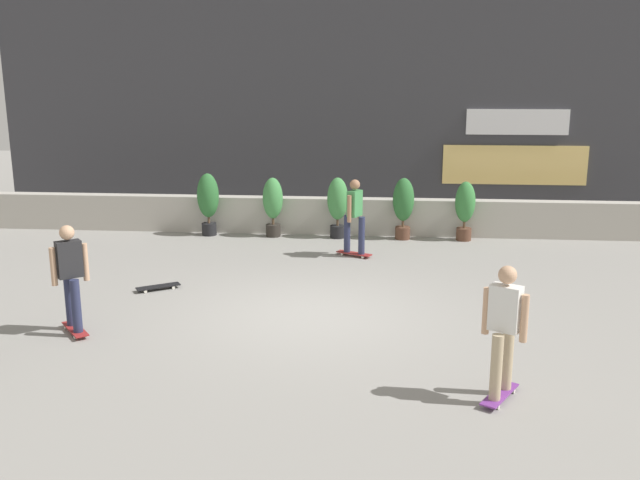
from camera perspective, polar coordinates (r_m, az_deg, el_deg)
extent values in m
plane|color=gray|center=(11.60, -0.67, -6.05)|extent=(48.00, 48.00, 0.00)
cube|color=#B2ADA3|center=(17.26, 1.33, 2.00)|extent=(18.00, 0.40, 0.90)
cube|color=#38383D|center=(20.92, 2.12, 11.73)|extent=(20.00, 2.00, 6.50)
cube|color=white|center=(20.22, 15.94, 9.33)|extent=(2.80, 0.08, 0.70)
cube|color=#F2CC72|center=(20.34, 15.72, 5.96)|extent=(4.00, 0.06, 1.10)
cylinder|color=black|center=(17.37, -9.11, 0.90)|extent=(0.36, 0.36, 0.30)
cylinder|color=brown|center=(17.32, -9.14, 1.62)|extent=(0.06, 0.06, 0.15)
ellipsoid|color=#2D6B33|center=(17.21, -9.22, 3.64)|extent=(0.53, 0.53, 1.09)
cylinder|color=#2D2823|center=(17.05, -3.87, 0.80)|extent=(0.36, 0.36, 0.30)
cylinder|color=brown|center=(17.00, -3.88, 1.54)|extent=(0.06, 0.06, 0.15)
ellipsoid|color=#428C47|center=(16.89, -3.91, 3.46)|extent=(0.49, 0.49, 1.00)
cylinder|color=black|center=(16.87, 1.45, 0.70)|extent=(0.36, 0.36, 0.30)
cylinder|color=brown|center=(16.83, 1.45, 1.44)|extent=(0.06, 0.06, 0.15)
ellipsoid|color=#428C47|center=(16.71, 1.46, 3.42)|extent=(0.50, 0.50, 1.03)
cylinder|color=brown|center=(16.85, 6.82, 0.59)|extent=(0.36, 0.36, 0.30)
cylinder|color=brown|center=(16.80, 6.84, 1.34)|extent=(0.06, 0.06, 0.15)
ellipsoid|color=#2D6B33|center=(16.69, 6.89, 3.33)|extent=(0.51, 0.51, 1.04)
cylinder|color=brown|center=(16.96, 11.75, 0.48)|extent=(0.36, 0.36, 0.30)
cylinder|color=brown|center=(16.91, 11.79, 1.22)|extent=(0.06, 0.06, 0.15)
ellipsoid|color=#387F3D|center=(16.81, 11.88, 3.09)|extent=(0.47, 0.47, 0.97)
cube|color=maroon|center=(15.17, 2.82, -1.10)|extent=(0.81, 0.54, 0.02)
cylinder|color=silver|center=(15.23, 1.82, -1.18)|extent=(0.06, 0.05, 0.06)
cylinder|color=silver|center=(15.37, 2.12, -1.05)|extent=(0.06, 0.05, 0.06)
cylinder|color=silver|center=(14.99, 3.54, -1.44)|extent=(0.06, 0.05, 0.06)
cylinder|color=silver|center=(15.13, 3.83, -1.30)|extent=(0.06, 0.05, 0.06)
cylinder|color=#282D4C|center=(15.15, 2.25, 0.53)|extent=(0.14, 0.14, 0.82)
cylinder|color=#282D4C|center=(14.99, 3.44, 0.36)|extent=(0.14, 0.14, 0.82)
cube|color=#3F8C4C|center=(14.93, 2.87, 3.03)|extent=(0.34, 0.41, 0.56)
sphere|color=#9E7051|center=(14.86, 2.89, 4.58)|extent=(0.22, 0.22, 0.22)
cylinder|color=#9E7051|center=(14.74, 2.43, 2.58)|extent=(0.09, 0.09, 0.58)
cylinder|color=#9E7051|center=(15.15, 3.30, 2.86)|extent=(0.09, 0.09, 0.58)
cube|color=#72338C|center=(8.94, 14.59, -12.19)|extent=(0.57, 0.79, 0.02)
cylinder|color=silver|center=(8.71, 14.45, -13.17)|extent=(0.05, 0.06, 0.06)
cylinder|color=silver|center=(8.76, 13.45, -12.95)|extent=(0.05, 0.06, 0.06)
cylinder|color=silver|center=(9.15, 15.64, -11.89)|extent=(0.05, 0.06, 0.06)
cylinder|color=silver|center=(9.20, 14.69, -11.69)|extent=(0.05, 0.06, 0.06)
cylinder|color=tan|center=(8.61, 14.32, -10.12)|extent=(0.14, 0.14, 0.82)
cylinder|color=tan|center=(8.93, 15.17, -9.32)|extent=(0.14, 0.14, 0.82)
cube|color=white|center=(8.53, 15.02, -5.44)|extent=(0.41, 0.35, 0.56)
sphere|color=tan|center=(8.41, 15.19, -2.79)|extent=(0.22, 0.22, 0.22)
cylinder|color=tan|center=(8.48, 16.48, -6.21)|extent=(0.09, 0.09, 0.58)
cylinder|color=tan|center=(8.63, 13.53, -5.69)|extent=(0.09, 0.09, 0.58)
cube|color=maroon|center=(11.37, -19.51, -6.91)|extent=(0.66, 0.74, 0.02)
cylinder|color=silver|center=(11.16, -18.74, -7.43)|extent=(0.06, 0.06, 0.06)
cylinder|color=silver|center=(11.13, -19.54, -7.56)|extent=(0.06, 0.06, 0.06)
cylinder|color=silver|center=(11.64, -19.46, -6.63)|extent=(0.06, 0.06, 0.06)
cylinder|color=silver|center=(11.60, -20.22, -6.76)|extent=(0.06, 0.06, 0.06)
cylinder|color=#282D4C|center=(11.07, -19.44, -5.15)|extent=(0.14, 0.14, 0.82)
cylinder|color=#282D4C|center=(11.40, -19.92, -4.65)|extent=(0.14, 0.14, 0.82)
cube|color=#262628|center=(11.05, -19.96, -1.49)|extent=(0.40, 0.38, 0.56)
sphere|color=tan|center=(10.96, -20.13, 0.58)|extent=(0.22, 0.22, 0.22)
cylinder|color=tan|center=(11.12, -18.76, -1.72)|extent=(0.09, 0.09, 0.58)
cylinder|color=tan|center=(11.02, -21.11, -2.06)|extent=(0.09, 0.09, 0.58)
cube|color=black|center=(13.15, -13.18, -3.74)|extent=(0.78, 0.61, 0.02)
cylinder|color=silver|center=(13.03, -14.18, -4.14)|extent=(0.06, 0.06, 0.06)
cylinder|color=silver|center=(13.17, -14.36, -3.95)|extent=(0.06, 0.06, 0.06)
cylinder|color=silver|center=(13.15, -11.99, -3.85)|extent=(0.06, 0.06, 0.06)
cylinder|color=silver|center=(13.30, -12.18, -3.66)|extent=(0.06, 0.06, 0.06)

